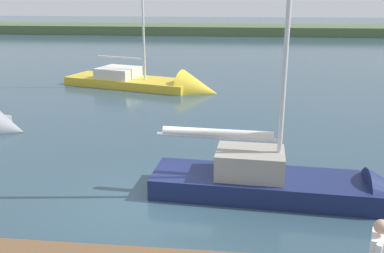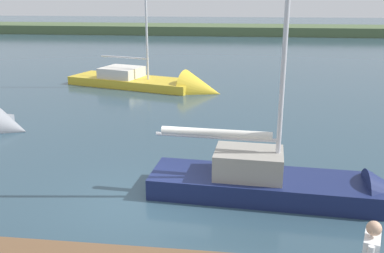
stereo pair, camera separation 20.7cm
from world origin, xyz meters
name	(u,v)px [view 2 (the right image)]	position (x,y,z in m)	size (l,w,h in m)	color
ground_plane	(141,203)	(0.00, 0.00, 0.00)	(200.00, 200.00, 0.00)	#2D4756
far_shoreline	(225,34)	(0.00, -51.71, 0.00)	(180.00, 8.00, 2.40)	#4C603D
sailboat_far_left	(295,191)	(-4.13, -0.76, 0.22)	(7.46, 2.23, 8.39)	navy
sailboat_far_right	(157,87)	(2.45, -14.43, 0.09)	(9.98, 5.16, 11.69)	gold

